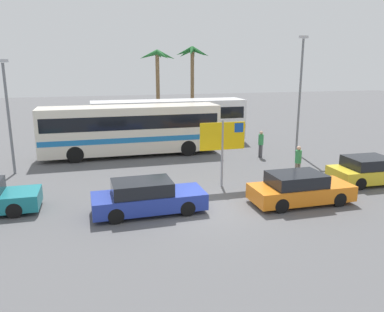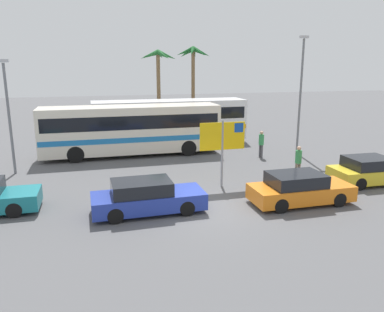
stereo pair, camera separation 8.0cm
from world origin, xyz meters
name	(u,v)px [view 2 (the right image)]	position (x,y,z in m)	size (l,w,h in m)	color
ground	(204,209)	(0.00, 0.00, 0.00)	(120.00, 120.00, 0.00)	#565659
bus_front_coach	(131,128)	(-1.76, 10.25, 1.78)	(11.19, 2.44, 3.17)	silver
bus_rear_coach	(170,119)	(1.43, 13.49, 1.78)	(11.19, 2.44, 3.17)	white
ferry_sign	(223,139)	(1.71, 2.64, 2.33)	(2.20, 0.11, 3.20)	gray
car_orange	(299,189)	(4.03, -0.41, 0.64)	(4.26, 1.75, 1.32)	orange
car_blue	(147,197)	(-2.30, 0.24, 0.64)	(4.42, 1.76, 1.32)	#23389E
car_yellow	(370,171)	(8.87, 1.19, 0.64)	(3.99, 1.92, 1.32)	yellow
pedestrian_near_sign	(298,160)	(5.84, 2.81, 1.00)	(0.32, 0.32, 1.70)	#706656
pedestrian_crossing_lot	(261,142)	(5.97, 7.46, 1.00)	(0.32, 0.32, 1.70)	#4C4C51
lamp_post_left_side	(301,91)	(8.73, 7.88, 4.05)	(0.56, 0.20, 7.44)	slate
lamp_post_right_side	(9,112)	(-8.32, 7.61, 3.30)	(0.56, 0.20, 5.97)	slate
palm_tree_seaside	(193,63)	(4.90, 19.74, 5.86)	(3.18, 3.07, 7.29)	brown
palm_tree_inland	(158,67)	(1.56, 18.69, 5.51)	(3.11, 3.06, 6.94)	brown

